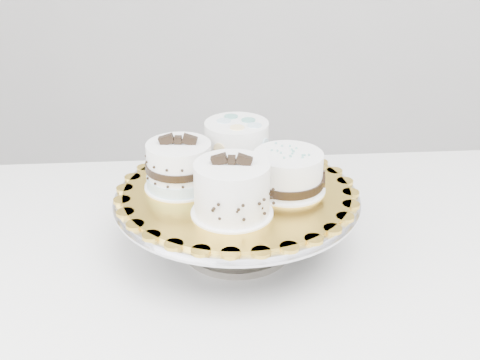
{
  "coord_description": "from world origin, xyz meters",
  "views": [
    {
      "loc": [
        -0.13,
        -0.56,
        1.3
      ],
      "look_at": [
        -0.16,
        0.29,
        0.88
      ],
      "focal_mm": 45.0,
      "sensor_mm": 36.0,
      "label": 1
    }
  ],
  "objects_px": {
    "cake_board": "(237,191)",
    "cake_banded": "(179,167)",
    "cake_dots": "(237,144)",
    "cake_swirl": "(232,190)",
    "cake_ribbon": "(288,173)",
    "table": "(256,300)",
    "cake_stand": "(237,211)"
  },
  "relations": [
    {
      "from": "cake_board",
      "to": "cake_banded",
      "type": "height_order",
      "value": "cake_banded"
    },
    {
      "from": "cake_banded",
      "to": "cake_dots",
      "type": "xyz_separation_m",
      "value": [
        0.09,
        0.08,
        0.01
      ]
    },
    {
      "from": "cake_swirl",
      "to": "cake_ribbon",
      "type": "relative_size",
      "value": 0.96
    },
    {
      "from": "table",
      "to": "cake_swirl",
      "type": "xyz_separation_m",
      "value": [
        -0.04,
        -0.03,
        0.22
      ]
    },
    {
      "from": "cake_stand",
      "to": "cake_ribbon",
      "type": "distance_m",
      "value": 0.11
    },
    {
      "from": "cake_ribbon",
      "to": "cake_board",
      "type": "bearing_deg",
      "value": -173.67
    },
    {
      "from": "cake_board",
      "to": "cake_banded",
      "type": "bearing_deg",
      "value": 175.97
    },
    {
      "from": "cake_swirl",
      "to": "cake_dots",
      "type": "distance_m",
      "value": 0.17
    },
    {
      "from": "cake_banded",
      "to": "table",
      "type": "bearing_deg",
      "value": -22.32
    },
    {
      "from": "cake_board",
      "to": "cake_ribbon",
      "type": "relative_size",
      "value": 2.84
    },
    {
      "from": "cake_dots",
      "to": "cake_ribbon",
      "type": "xyz_separation_m",
      "value": [
        0.09,
        -0.09,
        -0.01
      ]
    },
    {
      "from": "table",
      "to": "cake_board",
      "type": "distance_m",
      "value": 0.19
    },
    {
      "from": "cake_dots",
      "to": "table",
      "type": "bearing_deg",
      "value": -52.93
    },
    {
      "from": "table",
      "to": "cake_banded",
      "type": "distance_m",
      "value": 0.26
    },
    {
      "from": "cake_banded",
      "to": "cake_ribbon",
      "type": "bearing_deg",
      "value": -2.2
    },
    {
      "from": "table",
      "to": "cake_stand",
      "type": "bearing_deg",
      "value": 121.31
    },
    {
      "from": "table",
      "to": "cake_banded",
      "type": "height_order",
      "value": "cake_banded"
    },
    {
      "from": "cake_stand",
      "to": "cake_banded",
      "type": "distance_m",
      "value": 0.12
    },
    {
      "from": "cake_banded",
      "to": "cake_dots",
      "type": "bearing_deg",
      "value": 43.12
    },
    {
      "from": "cake_banded",
      "to": "cake_ribbon",
      "type": "xyz_separation_m",
      "value": [
        0.17,
        -0.0,
        -0.0
      ]
    },
    {
      "from": "cake_board",
      "to": "cake_dots",
      "type": "bearing_deg",
      "value": 92.91
    },
    {
      "from": "cake_ribbon",
      "to": "cake_dots",
      "type": "bearing_deg",
      "value": 138.67
    },
    {
      "from": "table",
      "to": "cake_swirl",
      "type": "height_order",
      "value": "cake_swirl"
    },
    {
      "from": "table",
      "to": "cake_board",
      "type": "bearing_deg",
      "value": 121.31
    },
    {
      "from": "cake_swirl",
      "to": "cake_dots",
      "type": "xyz_separation_m",
      "value": [
        -0.0,
        0.17,
        0.0
      ]
    },
    {
      "from": "cake_swirl",
      "to": "cake_ribbon",
      "type": "height_order",
      "value": "cake_swirl"
    },
    {
      "from": "table",
      "to": "cake_swirl",
      "type": "relative_size",
      "value": 10.92
    },
    {
      "from": "cake_ribbon",
      "to": "table",
      "type": "bearing_deg",
      "value": -132.77
    },
    {
      "from": "cake_banded",
      "to": "cake_board",
      "type": "bearing_deg",
      "value": -5.02
    },
    {
      "from": "cake_ribbon",
      "to": "cake_stand",
      "type": "bearing_deg",
      "value": -173.67
    },
    {
      "from": "cake_stand",
      "to": "cake_banded",
      "type": "relative_size",
      "value": 3.44
    },
    {
      "from": "cake_board",
      "to": "cake_ribbon",
      "type": "height_order",
      "value": "cake_ribbon"
    }
  ]
}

